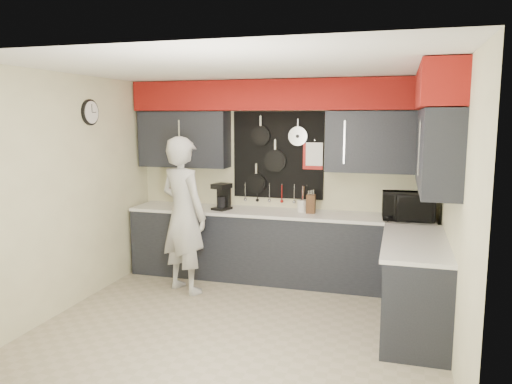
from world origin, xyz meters
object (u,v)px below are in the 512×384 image
(microwave, at_px, (408,206))
(utensil_crock, at_px, (302,206))
(coffee_maker, at_px, (222,196))
(person, at_px, (184,215))
(knife_block, at_px, (311,204))

(microwave, xyz_separation_m, utensil_crock, (-1.30, 0.15, -0.09))
(coffee_maker, distance_m, person, 0.72)
(utensil_crock, relative_size, person, 0.08)
(knife_block, height_order, coffee_maker, coffee_maker)
(utensil_crock, height_order, person, person)
(knife_block, distance_m, coffee_maker, 1.17)
(knife_block, xyz_separation_m, coffee_maker, (-1.17, -0.06, 0.06))
(utensil_crock, xyz_separation_m, person, (-1.31, -0.77, -0.05))
(knife_block, xyz_separation_m, utensil_crock, (-0.12, 0.06, -0.04))
(utensil_crock, relative_size, coffee_maker, 0.44)
(microwave, relative_size, utensil_crock, 3.84)
(microwave, distance_m, person, 2.68)
(knife_block, height_order, person, person)
(coffee_maker, bearing_deg, person, -95.02)
(microwave, xyz_separation_m, coffee_maker, (-2.34, 0.03, 0.02))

